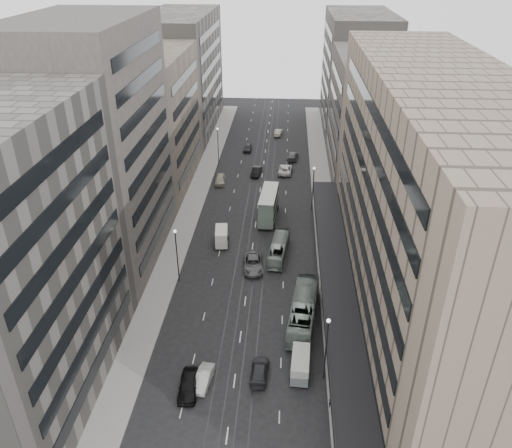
% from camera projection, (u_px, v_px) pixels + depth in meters
% --- Properties ---
extents(ground, '(220.00, 220.00, 0.00)m').
position_uv_depth(ground, '(240.00, 343.00, 59.56)').
color(ground, black).
rests_on(ground, ground).
extents(sidewalk_right, '(4.00, 125.00, 0.15)m').
position_uv_depth(sidewalk_right, '(324.00, 204.00, 91.53)').
color(sidewalk_right, gray).
rests_on(sidewalk_right, ground).
extents(sidewalk_left, '(4.00, 125.00, 0.15)m').
position_uv_depth(sidewalk_left, '(194.00, 200.00, 92.89)').
color(sidewalk_left, gray).
rests_on(sidewalk_left, ground).
extents(department_store, '(19.20, 60.00, 30.00)m').
position_uv_depth(department_store, '(427.00, 206.00, 58.04)').
color(department_store, gray).
rests_on(department_store, ground).
extents(building_right_mid, '(15.00, 28.00, 24.00)m').
position_uv_depth(building_right_mid, '(372.00, 118.00, 97.82)').
color(building_right_mid, '#443F3B').
rests_on(building_right_mid, ground).
extents(building_right_far, '(15.00, 32.00, 28.00)m').
position_uv_depth(building_right_far, '(356.00, 73.00, 123.00)').
color(building_right_far, slate).
rests_on(building_right_far, ground).
extents(building_left_a, '(15.00, 28.00, 30.00)m').
position_uv_depth(building_left_a, '(0.00, 270.00, 46.50)').
color(building_left_a, slate).
rests_on(building_left_a, ground).
extents(building_left_b, '(15.00, 26.00, 34.00)m').
position_uv_depth(building_left_b, '(96.00, 148.00, 69.06)').
color(building_left_b, '#443F3B').
rests_on(building_left_b, ground).
extents(building_left_c, '(15.00, 28.00, 25.00)m').
position_uv_depth(building_left_c, '(149.00, 120.00, 94.78)').
color(building_left_c, '#776C5C').
rests_on(building_left_c, ground).
extents(building_left_d, '(15.00, 38.00, 28.00)m').
position_uv_depth(building_left_d, '(182.00, 74.00, 122.82)').
color(building_left_d, slate).
rests_on(building_left_d, ground).
extents(lamp_right_near, '(0.44, 0.44, 8.32)m').
position_uv_depth(lamp_right_near, '(327.00, 342.00, 52.12)').
color(lamp_right_near, '#262628').
rests_on(lamp_right_near, ground).
extents(lamp_right_far, '(0.44, 0.44, 8.32)m').
position_uv_depth(lamp_right_far, '(313.00, 184.00, 86.98)').
color(lamp_right_far, '#262628').
rests_on(lamp_right_far, ground).
extents(lamp_left_near, '(0.44, 0.44, 8.32)m').
position_uv_depth(lamp_left_near, '(177.00, 250.00, 68.03)').
color(lamp_left_near, '#262628').
rests_on(lamp_left_near, ground).
extents(lamp_left_far, '(0.44, 0.44, 8.32)m').
position_uv_depth(lamp_left_far, '(218.00, 142.00, 105.51)').
color(lamp_left_far, '#262628').
rests_on(lamp_left_far, ground).
extents(bus_near, '(4.37, 12.56, 3.42)m').
position_uv_depth(bus_near, '(303.00, 310.00, 62.23)').
color(bus_near, gray).
rests_on(bus_near, ground).
extents(bus_far, '(3.27, 9.73, 2.66)m').
position_uv_depth(bus_far, '(279.00, 249.00, 75.58)').
color(bus_far, '#929D94').
rests_on(bus_far, ground).
extents(double_decker, '(3.38, 9.40, 5.06)m').
position_uv_depth(double_decker, '(269.00, 205.00, 85.28)').
color(double_decker, slate).
rests_on(double_decker, ground).
extents(vw_microbus, '(2.39, 4.78, 2.51)m').
position_uv_depth(vw_microbus, '(300.00, 364.00, 54.60)').
color(vw_microbus, slate).
rests_on(vw_microbus, ground).
extents(panel_van, '(2.45, 4.41, 2.67)m').
position_uv_depth(panel_van, '(221.00, 236.00, 78.58)').
color(panel_van, silver).
rests_on(panel_van, ground).
extents(sedan_0, '(2.24, 5.02, 1.68)m').
position_uv_depth(sedan_0, '(188.00, 385.00, 52.69)').
color(sedan_0, black).
rests_on(sedan_0, ground).
extents(sedan_1, '(2.02, 4.40, 1.40)m').
position_uv_depth(sedan_1, '(204.00, 378.00, 53.72)').
color(sedan_1, silver).
rests_on(sedan_1, ground).
extents(sedan_2, '(3.35, 6.27, 1.68)m').
position_uv_depth(sedan_2, '(253.00, 264.00, 72.90)').
color(sedan_2, '#5A5A5C').
rests_on(sedan_2, ground).
extents(sedan_3, '(2.17, 4.88, 1.39)m').
position_uv_depth(sedan_3, '(260.00, 371.00, 54.66)').
color(sedan_3, '#262729').
rests_on(sedan_3, ground).
extents(sedan_4, '(2.39, 5.13, 1.70)m').
position_uv_depth(sedan_4, '(220.00, 179.00, 99.22)').
color(sedan_4, '#A9A58C').
rests_on(sedan_4, ground).
extents(sedan_5, '(2.24, 4.92, 1.57)m').
position_uv_depth(sedan_5, '(256.00, 172.00, 102.86)').
color(sedan_5, black).
rests_on(sedan_5, ground).
extents(sedan_6, '(3.03, 5.92, 1.60)m').
position_uv_depth(sedan_6, '(285.00, 169.00, 103.78)').
color(sedan_6, silver).
rests_on(sedan_6, ground).
extents(sedan_7, '(2.81, 5.61, 1.56)m').
position_uv_depth(sedan_7, '(292.00, 156.00, 110.62)').
color(sedan_7, '#555558').
rests_on(sedan_7, ground).
extents(sedan_8, '(1.96, 4.49, 1.51)m').
position_uv_depth(sedan_8, '(248.00, 148.00, 115.14)').
color(sedan_8, '#292A2C').
rests_on(sedan_8, ground).
extents(sedan_9, '(2.23, 4.86, 1.55)m').
position_uv_depth(sedan_9, '(279.00, 132.00, 124.57)').
color(sedan_9, '#B2AC93').
rests_on(sedan_9, ground).
extents(pedestrian, '(0.70, 0.66, 1.61)m').
position_uv_depth(pedestrian, '(331.00, 401.00, 50.72)').
color(pedestrian, black).
rests_on(pedestrian, sidewalk_right).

